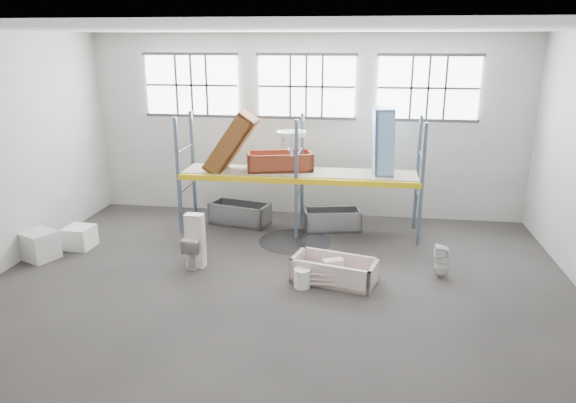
% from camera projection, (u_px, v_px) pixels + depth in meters
% --- Properties ---
extents(floor, '(12.00, 10.00, 0.10)m').
position_uv_depth(floor, '(277.00, 292.00, 10.73)').
color(floor, '#48413D').
rests_on(floor, ground).
extents(ceiling, '(12.00, 10.00, 0.10)m').
position_uv_depth(ceiling, '(276.00, 25.00, 9.24)').
color(ceiling, silver).
rests_on(ceiling, ground).
extents(wall_back, '(12.00, 0.10, 5.00)m').
position_uv_depth(wall_back, '(306.00, 127.00, 14.76)').
color(wall_back, '#AAA69F').
rests_on(wall_back, ground).
extents(wall_front, '(12.00, 0.10, 5.00)m').
position_uv_depth(wall_front, '(192.00, 287.00, 5.20)').
color(wall_front, '#AAA69F').
rests_on(wall_front, ground).
extents(window_left, '(2.60, 0.04, 1.60)m').
position_uv_depth(window_left, '(192.00, 85.00, 14.78)').
color(window_left, white).
rests_on(window_left, wall_back).
extents(window_mid, '(2.60, 0.04, 1.60)m').
position_uv_depth(window_mid, '(306.00, 87.00, 14.34)').
color(window_mid, white).
rests_on(window_mid, wall_back).
extents(window_right, '(2.60, 0.04, 1.60)m').
position_uv_depth(window_right, '(428.00, 88.00, 13.90)').
color(window_right, white).
rests_on(window_right, wall_back).
extents(rack_upright_la, '(0.08, 0.08, 3.00)m').
position_uv_depth(rack_upright_la, '(178.00, 177.00, 13.43)').
color(rack_upright_la, slate).
rests_on(rack_upright_la, floor).
extents(rack_upright_lb, '(0.08, 0.08, 3.00)m').
position_uv_depth(rack_upright_lb, '(193.00, 166.00, 14.57)').
color(rack_upright_lb, slate).
rests_on(rack_upright_lb, floor).
extents(rack_upright_ma, '(0.08, 0.08, 3.00)m').
position_uv_depth(rack_upright_ma, '(296.00, 181.00, 13.02)').
color(rack_upright_ma, slate).
rests_on(rack_upright_ma, floor).
extents(rack_upright_mb, '(0.08, 0.08, 3.00)m').
position_uv_depth(rack_upright_mb, '(302.00, 170.00, 14.15)').
color(rack_upright_mb, slate).
rests_on(rack_upright_mb, floor).
extents(rack_upright_ra, '(0.08, 0.08, 3.00)m').
position_uv_depth(rack_upright_ra, '(422.00, 186.00, 12.61)').
color(rack_upright_ra, slate).
rests_on(rack_upright_ra, floor).
extents(rack_upright_rb, '(0.08, 0.08, 3.00)m').
position_uv_depth(rack_upright_rb, '(417.00, 174.00, 13.74)').
color(rack_upright_rb, slate).
rests_on(rack_upright_rb, floor).
extents(rack_beam_front, '(6.00, 0.10, 0.14)m').
position_uv_depth(rack_beam_front, '(296.00, 181.00, 13.02)').
color(rack_beam_front, yellow).
rests_on(rack_beam_front, floor).
extents(rack_beam_back, '(6.00, 0.10, 0.14)m').
position_uv_depth(rack_beam_back, '(302.00, 170.00, 14.15)').
color(rack_beam_back, yellow).
rests_on(rack_beam_back, floor).
extents(shelf_deck, '(5.90, 1.10, 0.03)m').
position_uv_depth(shelf_deck, '(299.00, 172.00, 13.56)').
color(shelf_deck, gray).
rests_on(shelf_deck, floor).
extents(wet_patch, '(1.80, 1.80, 0.00)m').
position_uv_depth(wet_patch, '(295.00, 241.00, 13.27)').
color(wet_patch, black).
rests_on(wet_patch, floor).
extents(bathtub_beige, '(1.86, 1.21, 0.50)m').
position_uv_depth(bathtub_beige, '(335.00, 270.00, 11.01)').
color(bathtub_beige, beige).
rests_on(bathtub_beige, floor).
extents(cistern_spare, '(0.46, 0.36, 0.40)m').
position_uv_depth(cistern_spare, '(333.00, 268.00, 11.02)').
color(cistern_spare, beige).
rests_on(cistern_spare, bathtub_beige).
extents(sink_in_tub, '(0.59, 0.59, 0.16)m').
position_uv_depth(sink_in_tub, '(303.00, 270.00, 11.23)').
color(sink_in_tub, beige).
rests_on(sink_in_tub, bathtub_beige).
extents(toilet_beige, '(0.50, 0.75, 0.71)m').
position_uv_depth(toilet_beige, '(196.00, 250.00, 11.76)').
color(toilet_beige, beige).
rests_on(toilet_beige, floor).
extents(cistern_tall, '(0.40, 0.27, 1.22)m').
position_uv_depth(cistern_tall, '(195.00, 241.00, 11.62)').
color(cistern_tall, beige).
rests_on(cistern_tall, floor).
extents(toilet_white, '(0.33, 0.32, 0.71)m').
position_uv_depth(toilet_white, '(442.00, 261.00, 11.19)').
color(toilet_white, white).
rests_on(toilet_white, floor).
extents(steel_tub_left, '(1.70, 1.09, 0.58)m').
position_uv_depth(steel_tub_left, '(240.00, 213.00, 14.48)').
color(steel_tub_left, '#A8ABB0').
rests_on(steel_tub_left, floor).
extents(steel_tub_right, '(1.57, 0.95, 0.54)m').
position_uv_depth(steel_tub_right, '(332.00, 220.00, 14.04)').
color(steel_tub_right, '#B3B5BA').
rests_on(steel_tub_right, floor).
extents(rust_tub_flat, '(1.80, 1.16, 0.47)m').
position_uv_depth(rust_tub_flat, '(280.00, 161.00, 13.67)').
color(rust_tub_flat, maroon).
rests_on(rust_tub_flat, shelf_deck).
extents(rust_tub_tilted, '(1.39, 0.82, 1.68)m').
position_uv_depth(rust_tub_tilted, '(231.00, 143.00, 13.47)').
color(rust_tub_tilted, brown).
rests_on(rust_tub_tilted, shelf_deck).
extents(sink_on_shelf, '(0.88, 0.80, 0.64)m').
position_uv_depth(sink_on_shelf, '(291.00, 155.00, 13.10)').
color(sink_on_shelf, silver).
rests_on(sink_on_shelf, rust_tub_flat).
extents(blue_tub_upright, '(0.59, 0.82, 1.68)m').
position_uv_depth(blue_tub_upright, '(383.00, 142.00, 13.13)').
color(blue_tub_upright, '#7CA2CD').
rests_on(blue_tub_upright, shelf_deck).
extents(bucket, '(0.35, 0.35, 0.39)m').
position_uv_depth(bucket, '(302.00, 278.00, 10.77)').
color(bucket, white).
rests_on(bucket, floor).
extents(carton_near, '(0.95, 0.89, 0.64)m').
position_uv_depth(carton_near, '(39.00, 245.00, 12.16)').
color(carton_near, beige).
rests_on(carton_near, floor).
extents(carton_far, '(0.67, 0.67, 0.52)m').
position_uv_depth(carton_far, '(80.00, 237.00, 12.81)').
color(carton_far, white).
rests_on(carton_far, floor).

